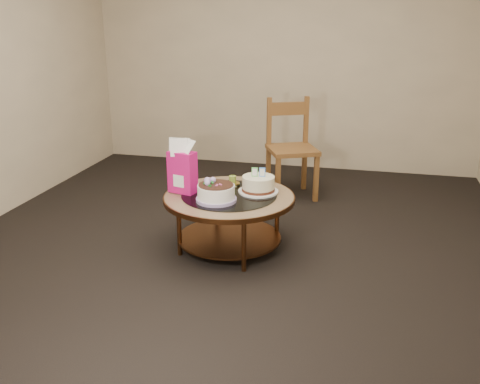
% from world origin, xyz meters
% --- Properties ---
extents(ground, '(5.00, 5.00, 0.00)m').
position_xyz_m(ground, '(0.00, 0.00, 0.00)').
color(ground, black).
rests_on(ground, ground).
extents(room_walls, '(4.52, 5.02, 2.61)m').
position_xyz_m(room_walls, '(0.00, 0.00, 1.54)').
color(room_walls, tan).
rests_on(room_walls, ground).
extents(coffee_table, '(1.02, 1.02, 0.46)m').
position_xyz_m(coffee_table, '(0.00, -0.00, 0.38)').
color(coffee_table, '#553018').
rests_on(coffee_table, ground).
extents(decorated_cake, '(0.31, 0.31, 0.18)m').
position_xyz_m(decorated_cake, '(-0.06, -0.16, 0.52)').
color(decorated_cake, '#A189C2').
rests_on(decorated_cake, coffee_table).
extents(cream_cake, '(0.31, 0.31, 0.20)m').
position_xyz_m(cream_cake, '(0.21, 0.11, 0.52)').
color(cream_cake, white).
rests_on(cream_cake, coffee_table).
extents(gift_bag, '(0.23, 0.19, 0.42)m').
position_xyz_m(gift_bag, '(-0.37, -0.02, 0.67)').
color(gift_bag, '#C61260').
rests_on(gift_bag, coffee_table).
extents(pillar_candle, '(0.12, 0.12, 0.09)m').
position_xyz_m(pillar_candle, '(-0.03, 0.24, 0.49)').
color(pillar_candle, '#E5D75E').
rests_on(pillar_candle, coffee_table).
extents(dining_chair, '(0.60, 0.60, 0.99)m').
position_xyz_m(dining_chair, '(0.27, 1.42, 0.50)').
color(dining_chair, brown).
rests_on(dining_chair, ground).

